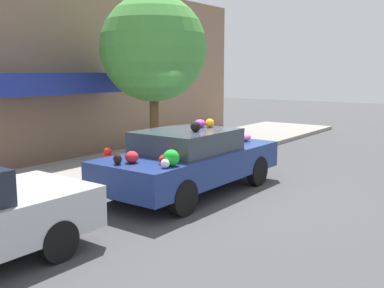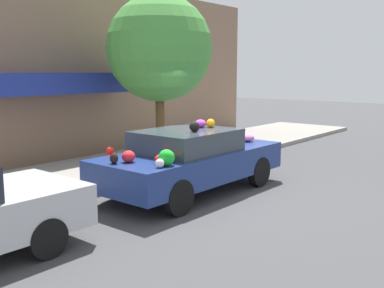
# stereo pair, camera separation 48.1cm
# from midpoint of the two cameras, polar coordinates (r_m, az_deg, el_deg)

# --- Properties ---
(ground_plane) EXTENTS (60.00, 60.00, 0.00)m
(ground_plane) POSITION_cam_midpoint_polar(r_m,az_deg,el_deg) (9.45, -2.13, -6.02)
(ground_plane) COLOR #424244
(sidewalk_curb) EXTENTS (24.00, 3.20, 0.13)m
(sidewalk_curb) POSITION_cam_midpoint_polar(r_m,az_deg,el_deg) (11.27, -12.97, -3.43)
(sidewalk_curb) COLOR gray
(sidewalk_curb) RESTS_ON ground
(building_facade) EXTENTS (18.00, 1.20, 5.08)m
(building_facade) POSITION_cam_midpoint_polar(r_m,az_deg,el_deg) (12.78, -19.91, 8.78)
(building_facade) COLOR #846651
(building_facade) RESTS_ON ground
(street_tree) EXTENTS (2.78, 2.78, 4.34)m
(street_tree) POSITION_cam_midpoint_polar(r_m,az_deg,el_deg) (11.95, -6.11, 11.96)
(street_tree) COLOR brown
(street_tree) RESTS_ON sidewalk_curb
(fire_hydrant) EXTENTS (0.20, 0.20, 0.70)m
(fire_hydrant) POSITION_cam_midpoint_polar(r_m,az_deg,el_deg) (10.13, -11.96, -2.43)
(fire_hydrant) COLOR red
(fire_hydrant) RESTS_ON sidewalk_curb
(art_car) EXTENTS (4.30, 1.80, 1.53)m
(art_car) POSITION_cam_midpoint_polar(r_m,az_deg,el_deg) (9.18, -1.62, -1.93)
(art_car) COLOR navy
(art_car) RESTS_ON ground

